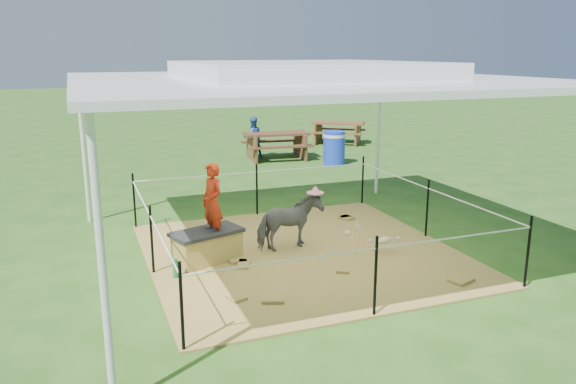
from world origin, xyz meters
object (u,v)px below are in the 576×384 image
object	(u,v)px
foal	(385,239)
picnic_table_near	(276,146)
pony	(289,223)
distant_person	(253,137)
picnic_table_far	(338,133)
straw_bale	(207,248)
green_bottle	(175,268)
woman	(212,195)
trash_barrel	(334,148)

from	to	relation	value
foal	picnic_table_near	size ratio (longest dim) A/B	0.43
pony	foal	size ratio (longest dim) A/B	1.27
picnic_table_near	distant_person	bearing A→B (deg)	144.16
distant_person	foal	bearing A→B (deg)	80.32
picnic_table_far	distant_person	bearing A→B (deg)	-122.01
straw_bale	green_bottle	world-z (taller)	straw_bale
green_bottle	straw_bale	bearing A→B (deg)	39.29
green_bottle	foal	bearing A→B (deg)	-2.83
woman	distant_person	xyz separation A→B (m)	(3.09, 7.95, -0.43)
picnic_table_far	woman	bearing A→B (deg)	-89.83
pony	foal	bearing A→B (deg)	-126.79
trash_barrel	picnic_table_far	xyz separation A→B (m)	(1.71, 3.30, -0.10)
trash_barrel	picnic_table_far	size ratio (longest dim) A/B	0.53
picnic_table_near	distant_person	world-z (taller)	distant_person
pony	trash_barrel	size ratio (longest dim) A/B	1.10
woman	distant_person	world-z (taller)	woman
trash_barrel	distant_person	xyz separation A→B (m)	(-1.77, 1.83, 0.14)
woman	foal	xyz separation A→B (m)	(2.53, -0.61, -0.77)
straw_bale	woman	size ratio (longest dim) A/B	0.83
pony	picnic_table_near	bearing A→B (deg)	-27.97
woman	foal	bearing A→B (deg)	58.66
pony	distant_person	world-z (taller)	distant_person
pony	picnic_table_far	bearing A→B (deg)	-39.56
straw_bale	green_bottle	size ratio (longest dim) A/B	3.60
picnic_table_near	distant_person	size ratio (longest dim) A/B	1.55
foal	picnic_table_far	size ratio (longest dim) A/B	0.46
trash_barrel	straw_bale	bearing A→B (deg)	-129.06
pony	picnic_table_near	world-z (taller)	pony
foal	picnic_table_far	world-z (taller)	picnic_table_far
green_bottle	picnic_table_far	distance (m)	12.23
picnic_table_far	straw_bale	bearing A→B (deg)	-90.23
woman	picnic_table_far	distance (m)	11.51
green_bottle	distant_person	world-z (taller)	distant_person
woman	picnic_table_far	world-z (taller)	woman
foal	picnic_table_far	distance (m)	10.81
green_bottle	trash_barrel	world-z (taller)	trash_barrel
woman	picnic_table_near	size ratio (longest dim) A/B	0.62
green_bottle	picnic_table_near	bearing A→B (deg)	61.46
picnic_table_near	trash_barrel	bearing A→B (deg)	-42.00
straw_bale	picnic_table_far	world-z (taller)	picnic_table_far
pony	picnic_table_far	world-z (taller)	pony
green_bottle	foal	distance (m)	3.18
foal	picnic_table_far	bearing A→B (deg)	55.54
green_bottle	distant_person	xyz separation A→B (m)	(3.74, 8.40, 0.44)
straw_bale	woman	distance (m)	0.79
green_bottle	pony	xyz separation A→B (m)	(1.87, 0.51, 0.30)
straw_bale	green_bottle	distance (m)	0.72
straw_bale	foal	bearing A→B (deg)	-13.01
foal	distant_person	world-z (taller)	distant_person
trash_barrel	picnic_table_near	size ratio (longest dim) A/B	0.50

